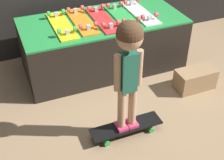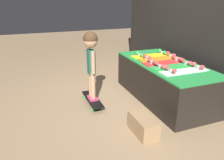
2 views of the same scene
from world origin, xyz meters
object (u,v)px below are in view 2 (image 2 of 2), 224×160
(skateboard_white_on_rack, at_px, (184,71))
(child, at_px, (91,53))
(skateboard_orange_on_rack, at_px, (159,58))
(skateboard_green_on_rack, at_px, (173,66))
(skateboard_red_on_rack, at_px, (164,62))
(skateboard_on_floor, at_px, (93,100))
(storage_box, at_px, (143,125))
(skateboard_yellow_on_rack, at_px, (151,55))

(skateboard_white_on_rack, distance_m, child, 1.33)
(skateboard_orange_on_rack, bearing_deg, skateboard_white_on_rack, -2.83)
(skateboard_green_on_rack, bearing_deg, skateboard_orange_on_rack, 173.22)
(skateboard_red_on_rack, relative_size, skateboard_white_on_rack, 1.00)
(skateboard_on_floor, height_order, storage_box, storage_box)
(skateboard_white_on_rack, relative_size, skateboard_on_floor, 1.04)
(skateboard_red_on_rack, distance_m, storage_box, 1.20)
(skateboard_yellow_on_rack, xyz_separation_m, skateboard_orange_on_rack, (0.23, 0.02, 0.00))
(skateboard_red_on_rack, bearing_deg, skateboard_orange_on_rack, 167.72)
(skateboard_white_on_rack, height_order, child, child)
(skateboard_red_on_rack, height_order, skateboard_on_floor, skateboard_red_on_rack)
(skateboard_green_on_rack, distance_m, skateboard_on_floor, 1.32)
(skateboard_green_on_rack, relative_size, skateboard_white_on_rack, 1.00)
(skateboard_yellow_on_rack, xyz_separation_m, skateboard_on_floor, (0.25, -1.15, -0.55))
(skateboard_on_floor, height_order, child, child)
(skateboard_yellow_on_rack, bearing_deg, child, -77.71)
(skateboard_yellow_on_rack, distance_m, storage_box, 1.55)
(skateboard_white_on_rack, bearing_deg, child, -120.46)
(skateboard_red_on_rack, xyz_separation_m, skateboard_on_floor, (-0.21, -1.12, -0.55))
(child, bearing_deg, storage_box, 18.70)
(skateboard_red_on_rack, bearing_deg, skateboard_on_floor, -100.58)
(skateboard_red_on_rack, xyz_separation_m, storage_box, (0.77, -0.77, -0.51))
(skateboard_red_on_rack, relative_size, skateboard_on_floor, 1.04)
(child, distance_m, storage_box, 1.25)
(skateboard_yellow_on_rack, height_order, skateboard_on_floor, skateboard_yellow_on_rack)
(skateboard_white_on_rack, height_order, storage_box, skateboard_white_on_rack)
(skateboard_yellow_on_rack, distance_m, skateboard_orange_on_rack, 0.23)
(skateboard_red_on_rack, distance_m, skateboard_green_on_rack, 0.23)
(skateboard_red_on_rack, bearing_deg, skateboard_white_on_rack, 1.99)
(skateboard_orange_on_rack, relative_size, skateboard_red_on_rack, 1.00)
(skateboard_yellow_on_rack, distance_m, skateboard_white_on_rack, 0.92)
(skateboard_red_on_rack, bearing_deg, storage_box, -44.93)
(skateboard_on_floor, bearing_deg, skateboard_green_on_rack, 68.53)
(skateboard_orange_on_rack, xyz_separation_m, child, (0.02, -1.17, 0.19))
(skateboard_green_on_rack, distance_m, storage_box, 1.06)
(skateboard_orange_on_rack, height_order, skateboard_green_on_rack, same)
(skateboard_yellow_on_rack, relative_size, child, 0.67)
(skateboard_white_on_rack, relative_size, child, 0.67)
(skateboard_white_on_rack, bearing_deg, skateboard_red_on_rack, -178.01)
(skateboard_yellow_on_rack, relative_size, storage_box, 1.63)
(skateboard_green_on_rack, height_order, child, child)
(skateboard_white_on_rack, distance_m, storage_box, 0.98)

